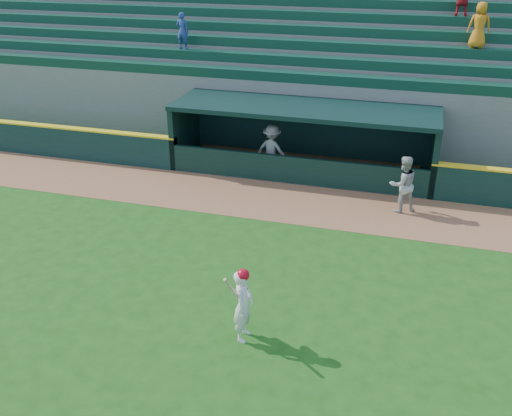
% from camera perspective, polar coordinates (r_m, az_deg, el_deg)
% --- Properties ---
extents(ground, '(120.00, 120.00, 0.00)m').
position_cam_1_polar(ground, '(14.58, -1.77, -7.24)').
color(ground, '#1A4B12').
rests_on(ground, ground).
extents(warning_track, '(40.00, 3.00, 0.01)m').
position_cam_1_polar(warning_track, '(18.72, 2.82, 0.63)').
color(warning_track, brown).
rests_on(warning_track, ground).
extents(dugout_player_front, '(1.12, 1.05, 1.84)m').
position_cam_1_polar(dugout_player_front, '(18.29, 14.48, 2.32)').
color(dugout_player_front, '#A6A5A0').
rests_on(dugout_player_front, ground).
extents(dugout_player_inside, '(1.29, 0.91, 1.82)m').
position_cam_1_polar(dugout_player_inside, '(20.69, 1.60, 5.86)').
color(dugout_player_inside, gray).
rests_on(dugout_player_inside, ground).
extents(dugout, '(9.40, 2.80, 2.46)m').
position_cam_1_polar(dugout, '(21.05, 4.91, 7.41)').
color(dugout, slate).
rests_on(dugout, ground).
extents(stands, '(34.50, 6.25, 7.14)m').
position_cam_1_polar(stands, '(25.11, 7.18, 12.76)').
color(stands, slate).
rests_on(stands, ground).
extents(batter_at_plate, '(0.48, 0.78, 1.74)m').
position_cam_1_polar(batter_at_plate, '(12.21, -1.28, -9.58)').
color(batter_at_plate, silver).
rests_on(batter_at_plate, ground).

